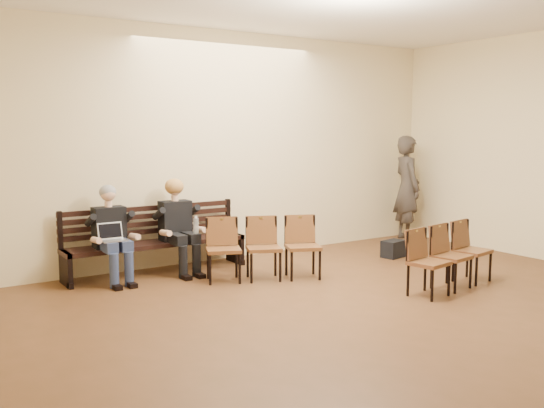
{
  "coord_description": "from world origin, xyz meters",
  "views": [
    {
      "loc": [
        -4.59,
        -3.21,
        2.02
      ],
      "look_at": [
        0.2,
        4.05,
        0.94
      ],
      "focal_mm": 40.0,
      "sensor_mm": 36.0,
      "label": 1
    }
  ],
  "objects_px": {
    "seated_man": "(112,236)",
    "bag": "(393,249)",
    "laptop": "(114,242)",
    "chair_row_front": "(452,257)",
    "water_bottle": "(196,234)",
    "chair_row_back": "(264,248)",
    "bench": "(157,257)",
    "passerby": "(407,180)",
    "seated_woman": "(178,229)"
  },
  "relations": [
    {
      "from": "bench",
      "to": "seated_man",
      "type": "distance_m",
      "value": 0.79
    },
    {
      "from": "bench",
      "to": "laptop",
      "type": "xyz_separation_m",
      "value": [
        -0.72,
        -0.31,
        0.34
      ]
    },
    {
      "from": "chair_row_front",
      "to": "chair_row_back",
      "type": "distance_m",
      "value": 2.43
    },
    {
      "from": "bag",
      "to": "water_bottle",
      "type": "bearing_deg",
      "value": 167.86
    },
    {
      "from": "laptop",
      "to": "seated_woman",
      "type": "bearing_deg",
      "value": -4.0
    },
    {
      "from": "seated_woman",
      "to": "chair_row_front",
      "type": "height_order",
      "value": "seated_woman"
    },
    {
      "from": "bench",
      "to": "passerby",
      "type": "relative_size",
      "value": 1.19
    },
    {
      "from": "laptop",
      "to": "chair_row_front",
      "type": "distance_m",
      "value": 4.33
    },
    {
      "from": "bench",
      "to": "laptop",
      "type": "relative_size",
      "value": 8.02
    },
    {
      "from": "chair_row_back",
      "to": "laptop",
      "type": "bearing_deg",
      "value": 178.03
    },
    {
      "from": "bag",
      "to": "chair_row_front",
      "type": "bearing_deg",
      "value": -112.74
    },
    {
      "from": "seated_man",
      "to": "bag",
      "type": "bearing_deg",
      "value": -12.62
    },
    {
      "from": "chair_row_back",
      "to": "bag",
      "type": "bearing_deg",
      "value": 24.67
    },
    {
      "from": "water_bottle",
      "to": "chair_row_front",
      "type": "relative_size",
      "value": 0.17
    },
    {
      "from": "seated_woman",
      "to": "laptop",
      "type": "distance_m",
      "value": 1.01
    },
    {
      "from": "passerby",
      "to": "chair_row_front",
      "type": "height_order",
      "value": "passerby"
    },
    {
      "from": "water_bottle",
      "to": "passerby",
      "type": "height_order",
      "value": "passerby"
    },
    {
      "from": "water_bottle",
      "to": "chair_row_back",
      "type": "height_order",
      "value": "chair_row_back"
    },
    {
      "from": "bench",
      "to": "chair_row_front",
      "type": "height_order",
      "value": "chair_row_front"
    },
    {
      "from": "bench",
      "to": "laptop",
      "type": "distance_m",
      "value": 0.85
    },
    {
      "from": "water_bottle",
      "to": "chair_row_back",
      "type": "xyz_separation_m",
      "value": [
        0.64,
        -0.74,
        -0.15
      ]
    },
    {
      "from": "water_bottle",
      "to": "seated_man",
      "type": "bearing_deg",
      "value": 166.05
    },
    {
      "from": "laptop",
      "to": "chair_row_front",
      "type": "height_order",
      "value": "chair_row_front"
    },
    {
      "from": "seated_man",
      "to": "passerby",
      "type": "height_order",
      "value": "passerby"
    },
    {
      "from": "seated_woman",
      "to": "passerby",
      "type": "bearing_deg",
      "value": 0.68
    },
    {
      "from": "bench",
      "to": "seated_woman",
      "type": "distance_m",
      "value": 0.49
    },
    {
      "from": "seated_man",
      "to": "bench",
      "type": "bearing_deg",
      "value": 10.02
    },
    {
      "from": "water_bottle",
      "to": "bag",
      "type": "xyz_separation_m",
      "value": [
        3.12,
        -0.67,
        -0.44
      ]
    },
    {
      "from": "laptop",
      "to": "water_bottle",
      "type": "relative_size",
      "value": 1.31
    },
    {
      "from": "bench",
      "to": "chair_row_front",
      "type": "xyz_separation_m",
      "value": [
        2.8,
        -2.84,
        0.18
      ]
    },
    {
      "from": "water_bottle",
      "to": "bench",
      "type": "bearing_deg",
      "value": 136.83
    },
    {
      "from": "laptop",
      "to": "bench",
      "type": "bearing_deg",
      "value": 8.54
    },
    {
      "from": "water_bottle",
      "to": "chair_row_back",
      "type": "distance_m",
      "value": 0.99
    },
    {
      "from": "laptop",
      "to": "chair_row_back",
      "type": "height_order",
      "value": "chair_row_back"
    },
    {
      "from": "bag",
      "to": "laptop",
      "type": "bearing_deg",
      "value": 169.91
    },
    {
      "from": "water_bottle",
      "to": "bag",
      "type": "height_order",
      "value": "water_bottle"
    },
    {
      "from": "seated_woman",
      "to": "chair_row_back",
      "type": "distance_m",
      "value": 1.29
    },
    {
      "from": "seated_woman",
      "to": "passerby",
      "type": "xyz_separation_m",
      "value": [
        4.56,
        0.05,
        0.48
      ]
    },
    {
      "from": "bench",
      "to": "laptop",
      "type": "bearing_deg",
      "value": -156.81
    },
    {
      "from": "laptop",
      "to": "bag",
      "type": "xyz_separation_m",
      "value": [
        4.25,
        -0.76,
        -0.43
      ]
    },
    {
      "from": "seated_woman",
      "to": "passerby",
      "type": "height_order",
      "value": "passerby"
    },
    {
      "from": "seated_man",
      "to": "passerby",
      "type": "relative_size",
      "value": 0.56
    },
    {
      "from": "seated_woman",
      "to": "bag",
      "type": "height_order",
      "value": "seated_woman"
    },
    {
      "from": "passerby",
      "to": "laptop",
      "type": "bearing_deg",
      "value": 111.96
    },
    {
      "from": "bench",
      "to": "water_bottle",
      "type": "relative_size",
      "value": 10.51
    },
    {
      "from": "seated_man",
      "to": "passerby",
      "type": "distance_m",
      "value": 5.54
    },
    {
      "from": "seated_woman",
      "to": "passerby",
      "type": "distance_m",
      "value": 4.59
    },
    {
      "from": "bench",
      "to": "chair_row_back",
      "type": "bearing_deg",
      "value": -47.08
    },
    {
      "from": "seated_man",
      "to": "chair_row_front",
      "type": "bearing_deg",
      "value": -38.0
    },
    {
      "from": "seated_man",
      "to": "seated_woman",
      "type": "xyz_separation_m",
      "value": [
        0.96,
        0.0,
        0.0
      ]
    }
  ]
}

